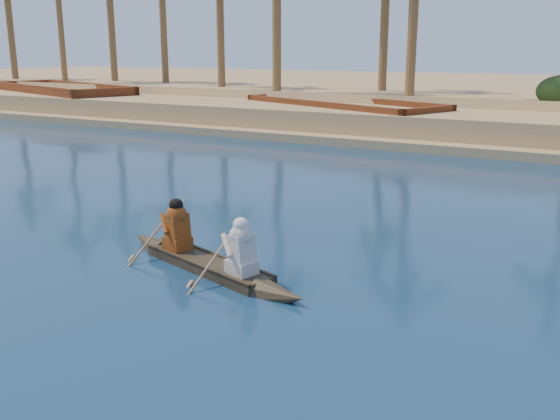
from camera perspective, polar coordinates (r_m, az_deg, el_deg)
The scene contains 4 objects.
shrub_cluster at distance 33.93m, azimuth 22.73°, elevation 8.63°, with size 100.00×6.00×2.40m, color #203714, non-canonical shape.
canoe at distance 11.75m, azimuth -6.62°, elevation -4.21°, with size 5.00×2.08×1.38m.
barge_left at distance 44.09m, azimuth -19.36°, elevation 9.44°, with size 13.41×7.87×2.12m.
barge_mid at distance 31.96m, azimuth 5.65°, elevation 8.38°, with size 11.66×7.56×1.85m.
Camera 1 is at (4.09, -2.06, 4.02)m, focal length 40.00 mm.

